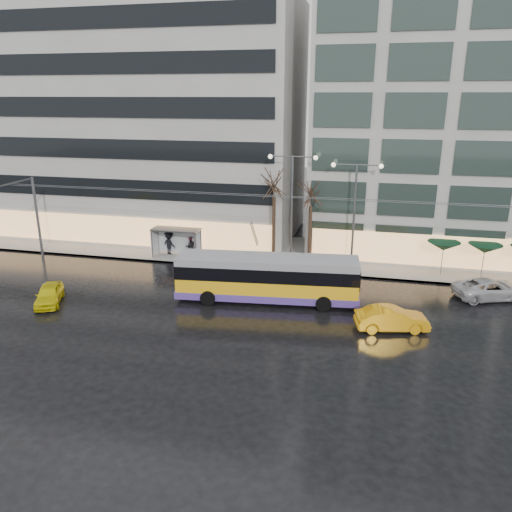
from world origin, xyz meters
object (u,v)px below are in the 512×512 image
(street_lamp_near, at_px, (292,195))
(taxi_a, at_px, (49,294))
(bus_shelter, at_px, (173,236))
(trolleybus, at_px, (267,280))

(street_lamp_near, relative_size, taxi_a, 2.34)
(street_lamp_near, bearing_deg, taxi_a, -141.96)
(bus_shelter, xyz_separation_m, street_lamp_near, (10.38, 0.11, 4.03))
(bus_shelter, relative_size, street_lamp_near, 0.47)
(street_lamp_near, bearing_deg, trolleybus, -92.89)
(trolleybus, distance_m, street_lamp_near, 8.98)
(trolleybus, bearing_deg, bus_shelter, 142.40)
(trolleybus, relative_size, street_lamp_near, 1.40)
(bus_shelter, height_order, taxi_a, bus_shelter)
(bus_shelter, bearing_deg, taxi_a, -111.23)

